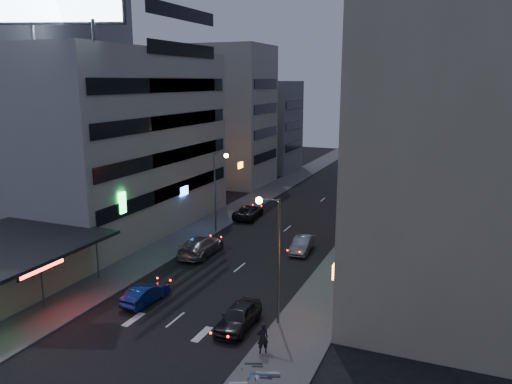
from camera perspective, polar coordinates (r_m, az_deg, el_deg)
The scene contains 26 objects.
ground at distance 30.59m, azimuth -13.32°, elevation -17.17°, with size 180.00×180.00×0.00m, color black.
sidewalk_left at distance 58.56m, azimuth -2.53°, elevation -2.22°, with size 4.00×120.00×0.12m, color #4C4C4F.
sidewalk_right at distance 53.97m, azimuth 13.08°, elevation -3.83°, with size 4.00×120.00×0.12m, color #4C4C4F.
white_building at distance 53.22m, azimuth -16.16°, elevation 5.61°, with size 14.00×24.00×18.00m, color #A4A4A0.
grey_tower at distance 61.10m, azimuth -21.63°, elevation 13.59°, with size 10.00×14.00×34.00m, color gray.
shophouse_near at distance 32.13m, azimuth 20.33°, elevation 2.83°, with size 10.00×11.00×20.00m, color tan.
shophouse_mid at distance 43.79m, azimuth 21.50°, elevation 2.49°, with size 11.00×12.00×16.00m, color tan.
shophouse_far at distance 56.37m, azimuth 21.60°, elevation 7.63°, with size 10.00×14.00×22.00m, color tan.
far_left_a at distance 73.55m, azimuth -2.95°, elevation 8.66°, with size 11.00×10.00×20.00m, color #A4A4A0.
far_left_b at distance 85.81m, azimuth 0.53°, elevation 7.56°, with size 12.00×10.00×15.00m, color gray.
far_right_a at distance 71.47m, azimuth 22.18°, elevation 6.84°, with size 11.00×12.00×18.00m, color tan.
far_right_b at distance 85.27m, azimuth 22.84°, elevation 9.59°, with size 12.00×12.00×24.00m, color tan.
street_lamp_right_near at distance 30.63m, azimuth 1.93°, elevation -5.78°, with size 1.60×0.44×8.02m.
street_lamp_left at distance 49.46m, azimuth -4.32°, elevation 1.30°, with size 1.60×0.44×8.02m.
street_lamp_right_far at distance 62.81m, azimuth 12.99°, elevation 3.43°, with size 1.60×0.44×8.02m.
parked_car_right_near at distance 31.82m, azimuth -2.01°, elevation -14.03°, with size 1.79×4.44×1.51m, color #25252A.
parked_car_right_mid at distance 45.08m, azimuth 5.29°, elevation -5.99°, with size 1.47×4.21×1.39m, color #A1A2A9.
parked_car_left at distance 55.80m, azimuth -0.87°, elevation -2.26°, with size 2.39×5.19×1.44m, color black.
parked_car_right_far at distance 55.88m, azimuth 11.00°, elevation -2.44°, with size 2.09×5.14×1.49m, color #ACAEB5.
road_car_blue at distance 35.94m, azimuth -12.48°, elevation -11.28°, with size 1.38×3.94×1.30m, color navy.
road_car_silver at distance 44.39m, azimuth -6.33°, elevation -6.13°, with size 2.32×5.71×1.66m, color #A1A4A9.
person at distance 28.93m, azimuth 0.77°, elevation -16.33°, with size 0.66×0.43×1.81m, color black.
scooter_silver_a at distance 26.76m, azimuth -0.94°, elevation -19.96°, with size 1.61×0.54×0.98m, color #A7A8AF, non-canonical shape.
scooter_blue at distance 27.28m, azimuth 1.92°, elevation -19.19°, with size 1.73×0.58×1.06m, color navy, non-canonical shape.
scooter_black_b at distance 28.22m, azimuth 0.80°, elevation -18.07°, with size 1.65×0.55×1.01m, color black, non-canonical shape.
scooter_silver_b at distance 27.45m, azimuth 2.77°, elevation -18.88°, with size 1.87×0.62×1.14m, color #A3A7AA, non-canonical shape.
Camera 1 is at (16.13, -21.22, 15.01)m, focal length 35.00 mm.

